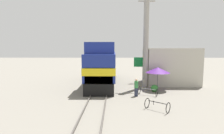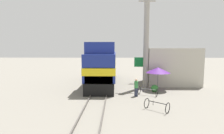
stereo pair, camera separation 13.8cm
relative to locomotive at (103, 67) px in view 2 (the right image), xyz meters
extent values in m
plane|color=slate|center=(0.00, -3.52, -2.08)|extent=(120.00, 120.00, 0.00)
cube|color=#4C4742|center=(-0.72, -3.52, -2.00)|extent=(0.08, 36.37, 0.15)
cube|color=#4C4742|center=(0.72, -3.52, -2.00)|extent=(0.08, 36.37, 0.15)
cube|color=black|center=(0.00, 0.37, -1.51)|extent=(2.80, 12.31, 1.14)
cube|color=navy|center=(0.00, 0.37, 0.39)|extent=(3.05, 11.82, 2.66)
cube|color=yellow|center=(0.00, 0.37, 0.12)|extent=(3.09, 11.94, 0.70)
cube|color=yellow|center=(0.00, -4.67, -0.21)|extent=(2.59, 1.72, 1.46)
cube|color=navy|center=(0.00, -3.32, 2.29)|extent=(2.86, 2.71, 1.14)
cylinder|color=#9E998E|center=(4.89, -1.68, 3.25)|extent=(0.59, 0.59, 10.65)
cube|color=#9E998E|center=(4.89, -1.68, 7.30)|extent=(1.80, 0.12, 0.12)
cylinder|color=#4C4C4C|center=(5.94, -3.08, -0.96)|extent=(0.05, 0.05, 2.24)
cone|color=#4C1E72|center=(5.94, -3.08, 0.03)|extent=(2.47, 2.47, 0.56)
cube|color=#595959|center=(5.13, 0.67, -1.06)|extent=(0.12, 0.12, 2.04)
cube|color=#198C3F|center=(5.13, 0.67, 0.55)|extent=(2.51, 0.08, 1.18)
sphere|color=#2D722D|center=(5.44, -3.89, -1.72)|extent=(0.72, 0.72, 0.72)
cube|color=#2D3347|center=(3.41, -5.53, -1.69)|extent=(0.30, 0.20, 0.78)
cylinder|color=#337F3F|center=(3.41, -5.53, -1.00)|extent=(0.34, 0.34, 0.61)
sphere|color=tan|center=(3.41, -5.53, -0.58)|extent=(0.23, 0.23, 0.23)
torus|color=black|center=(3.80, -4.80, -1.70)|extent=(0.38, 0.69, 0.75)
torus|color=black|center=(5.28, -5.54, -1.70)|extent=(0.38, 0.69, 0.75)
cube|color=slate|center=(4.54, -5.17, -1.49)|extent=(1.28, 0.67, 0.04)
cylinder|color=slate|center=(4.28, -5.04, -1.57)|extent=(0.04, 0.04, 0.31)
torus|color=black|center=(3.81, -8.66, -1.71)|extent=(0.51, 0.61, 0.75)
torus|color=black|center=(5.04, -9.66, -1.71)|extent=(0.51, 0.61, 0.75)
cube|color=black|center=(4.43, -9.16, -1.49)|extent=(1.07, 0.89, 0.04)
cylinder|color=black|center=(4.21, -8.98, -1.57)|extent=(0.04, 0.04, 0.31)
cube|color=#B7B2A3|center=(8.25, 0.27, 0.10)|extent=(6.05, 4.29, 4.36)
camera|label=1|loc=(1.40, -21.08, 2.32)|focal=28.00mm
camera|label=2|loc=(1.54, -21.07, 2.32)|focal=28.00mm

